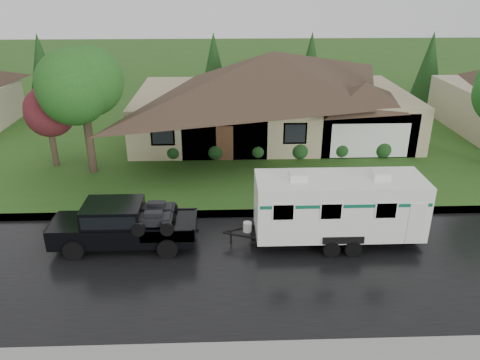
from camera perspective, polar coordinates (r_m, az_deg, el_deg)
name	(u,v)px	position (r m, az deg, el deg)	size (l,w,h in m)	color
ground	(256,239)	(19.90, 1.94, -7.25)	(140.00, 140.00, 0.00)	#2D561B
road	(259,266)	(18.21, 2.37, -10.46)	(140.00, 8.00, 0.01)	black
curb	(253,213)	(21.82, 1.54, -4.06)	(140.00, 0.50, 0.15)	gray
lawn	(242,131)	(33.63, 0.20, 6.05)	(140.00, 26.00, 0.15)	#2D561B
house_main	(277,85)	(31.78, 4.51, 11.50)	(19.44, 10.80, 6.90)	tan
tree_left_green	(82,86)	(26.10, -18.68, 10.80)	(4.19, 4.19, 6.94)	#382B1E
tree_red	(48,111)	(28.19, -22.41, 7.76)	(2.80, 2.80, 4.64)	#382B1E
shrub_row	(279,150)	(28.21, 4.74, 3.71)	(13.60, 1.00, 1.00)	#143814
pickup_truck	(121,224)	(19.56, -14.28, -5.16)	(5.76, 2.19, 1.92)	black
travel_trailer	(339,205)	(19.36, 11.92, -3.03)	(7.10, 2.49, 3.19)	white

